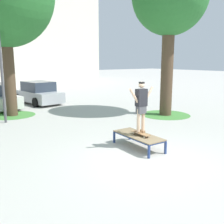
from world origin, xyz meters
name	(u,v)px	position (x,y,z in m)	size (l,w,h in m)	color
ground_plane	(145,160)	(0.00, 0.00, 0.00)	(120.00, 120.00, 0.00)	#B7B5AD
skate_box	(138,136)	(0.58, 0.94, 0.41)	(0.83, 1.93, 0.46)	navy
skateboard	(141,133)	(0.58, 0.83, 0.54)	(0.23, 0.81, 0.09)	#9E754C
skater	(141,104)	(0.58, 0.83, 1.53)	(1.00, 0.29, 1.69)	beige
grass_patch_near_right	(165,115)	(5.41, 4.14, 0.00)	(2.66, 2.66, 0.01)	#47893D
grass_patch_mid_back	(13,115)	(-1.32, 8.90, 0.00)	(2.38, 2.38, 0.01)	#47893D
car_silver	(38,93)	(1.27, 11.96, 0.69)	(2.33, 4.39, 1.50)	#B7BABF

